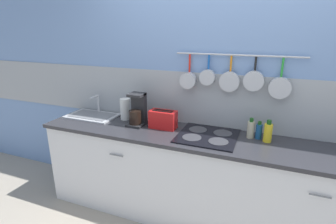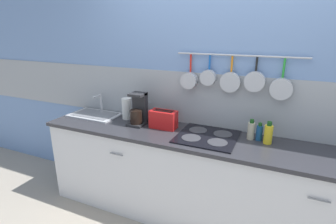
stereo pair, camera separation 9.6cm
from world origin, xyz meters
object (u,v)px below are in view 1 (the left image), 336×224
coffee_maker (137,112)px  toaster (163,119)px  paper_towel_roll (125,109)px  bottle_olive_oil (268,132)px  bottle_dish_soap (259,131)px  bottle_vinegar (251,129)px

coffee_maker → toaster: coffee_maker is taller
paper_towel_roll → bottle_olive_oil: 1.43m
bottle_dish_soap → bottle_olive_oil: bearing=-27.3°
paper_towel_roll → coffee_maker: (0.20, -0.09, 0.02)m
paper_towel_roll → toaster: paper_towel_roll is taller
bottle_dish_soap → bottle_olive_oil: 0.08m
coffee_maker → toaster: 0.28m
toaster → bottle_vinegar: bearing=4.8°
paper_towel_roll → coffee_maker: bearing=-24.7°
toaster → coffee_maker: bearing=-179.4°
paper_towel_roll → bottle_vinegar: 1.28m
bottle_vinegar → bottle_dish_soap: bottle_vinegar is taller
paper_towel_roll → bottle_dish_soap: 1.35m
paper_towel_roll → coffee_maker: 0.22m
toaster → bottle_dish_soap: size_ratio=1.73×
coffee_maker → paper_towel_roll: bearing=155.3°
coffee_maker → bottle_olive_oil: (1.23, 0.04, -0.05)m
toaster → bottle_olive_oil: bottle_olive_oil is taller
coffee_maker → bottle_dish_soap: (1.15, 0.08, -0.06)m
paper_towel_roll → toaster: bearing=-10.5°
coffee_maker → bottle_vinegar: size_ratio=1.77×
bottle_dish_soap → paper_towel_roll: bearing=179.4°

